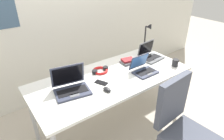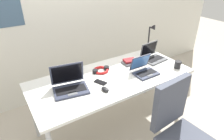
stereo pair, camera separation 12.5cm
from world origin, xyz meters
name	(u,v)px [view 1 (the left image)]	position (x,y,z in m)	size (l,w,h in m)	color
ground_plane	(112,125)	(0.00, 0.00, 0.00)	(12.00, 12.00, 0.00)	#B7AD9E
wall_back	(64,8)	(0.00, 1.10, 1.30)	(6.00, 0.13, 2.60)	silver
desk	(112,81)	(0.00, 0.00, 0.68)	(1.80, 0.80, 0.74)	white
desk_lamp	(147,38)	(0.80, 0.28, 0.94)	(0.12, 0.18, 0.40)	black
laptop_mid_desk	(71,87)	(-0.49, 0.01, 0.79)	(0.38, 0.33, 0.25)	#33384C
laptop_back_right	(143,69)	(0.35, -0.14, 0.78)	(0.27, 0.24, 0.20)	#33384C
laptop_near_mouse	(150,55)	(0.68, 0.08, 0.78)	(0.31, 0.26, 0.22)	#515459
computer_mouse	(107,89)	(-0.21, -0.20, 0.76)	(0.06, 0.10, 0.03)	black
cell_phone	(101,83)	(-0.17, -0.04, 0.74)	(0.06, 0.14, 0.01)	black
headphones	(100,70)	(-0.05, 0.17, 0.76)	(0.21, 0.18, 0.04)	red
book_stack	(128,61)	(0.35, 0.15, 0.76)	(0.18, 0.15, 0.05)	#4C4C51
coffee_mug	(175,63)	(0.77, -0.26, 0.78)	(0.11, 0.08, 0.09)	black
office_chair	(183,136)	(0.22, -0.84, 0.40)	(0.52, 0.55, 0.97)	black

